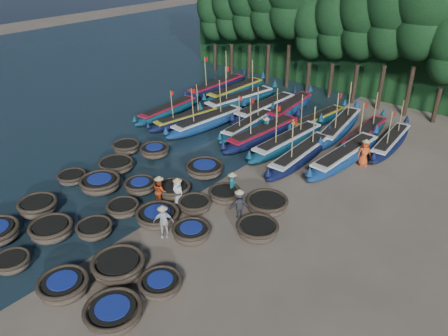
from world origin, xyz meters
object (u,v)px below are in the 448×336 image
Objects in this scene: long_boat_17 at (391,142)px; long_boat_13 at (290,108)px; long_boat_6 at (288,142)px; fisherman_1 at (232,184)px; coracle_10 at (72,177)px; coracle_2 at (12,262)px; coracle_16 at (140,186)px; coracle_19 at (257,230)px; long_boat_9 at (217,87)px; fisherman_2 at (160,190)px; coracle_4 at (113,313)px; coracle_12 at (123,208)px; coracle_24 at (267,204)px; long_boat_11 at (240,100)px; coracle_8 at (119,266)px; long_boat_1 at (168,110)px; long_boat_2 at (187,119)px; long_boat_7 at (301,155)px; long_boat_14 at (318,119)px; coracle_22 at (205,169)px; coracle_7 at (95,229)px; coracle_14 at (191,232)px; fisherman_0 at (178,190)px; long_boat_3 at (208,122)px; long_boat_12 at (266,108)px; coracle_18 at (195,205)px; coracle_20 at (126,147)px; long_boat_4 at (248,125)px; fisherman_3 at (239,204)px; coracle_3 at (64,286)px; coracle_11 at (100,184)px; long_boat_5 at (264,134)px; coracle_17 at (173,190)px; coracle_5 at (38,206)px; long_boat_16 at (365,135)px; coracle_13 at (158,216)px; long_boat_15 at (340,127)px; fisherman_6 at (364,152)px; coracle_21 at (155,151)px; coracle_6 at (51,230)px; long_boat_10 at (236,91)px; fisherman_4 at (163,221)px; coracle_15 at (116,165)px; fisherman_5 at (266,128)px; coracle_23 at (225,194)px; long_boat_8 at (345,156)px.

long_boat_13 is at bearing 168.61° from long_boat_17.
long_boat_6 reaches higher than fisherman_1.
coracle_2 is at bearing -52.53° from coracle_10.
coracle_16 is 7.78m from coracle_19.
fisherman_2 is at bearing -58.59° from long_boat_9.
coracle_4 reaches higher than coracle_12.
coracle_24 is 16.01m from long_boat_11.
coracle_8 is 1.55× the size of fisherman_1.
long_boat_2 is (2.37, -0.32, -0.03)m from long_boat_1.
long_boat_14 is (-2.24, 6.31, -0.07)m from long_boat_7.
long_boat_2 is at bearing 142.06° from coracle_22.
fisherman_1 reaches higher than long_boat_14.
coracle_7 is 0.99× the size of coracle_14.
long_boat_3 is at bearing 122.90° from fisherman_0.
long_boat_12 reaches higher than coracle_10.
coracle_18 is at bearing 129.65° from coracle_14.
coracle_20 is at bearing 98.26° from coracle_10.
coracle_16 is at bearing 26.09° from coracle_10.
coracle_12 is 2.21m from fisherman_2.
long_boat_3 is at bearing 130.20° from coracle_22.
long_boat_4 reaches higher than coracle_10.
coracle_19 is at bearing -65.56° from long_boat_14.
long_boat_7 is 4.92× the size of fisherman_1.
fisherman_3 reaches higher than long_boat_12.
coracle_11 reaches higher than coracle_3.
long_boat_5 is at bearing -152.67° from long_boat_17.
coracle_17 is (-4.81, 7.91, -0.01)m from coracle_4.
fisherman_0 is at bearing 48.00° from coracle_5.
long_boat_16 is 12.19m from fisherman_1.
fisherman_2 is (-1.27, 1.37, 0.44)m from coracle_13.
long_boat_15 is (-1.73, 11.87, 0.13)m from coracle_24.
long_boat_2 is at bearing 148.10° from fisherman_6.
coracle_24 is 0.28× the size of long_boat_6.
long_boat_3 reaches higher than coracle_19.
long_boat_6 is at bearing 91.25° from coracle_3.
coracle_21 is at bearing 130.09° from coracle_8.
coracle_5 is at bearing 164.64° from coracle_6.
coracle_12 is 0.24× the size of long_boat_7.
long_boat_10 is at bearing 159.41° from long_boat_12.
coracle_20 is 1.05× the size of fisherman_2.
fisherman_3 reaches higher than long_boat_14.
long_boat_4 is at bearing -34.33° from long_boat_9.
coracle_15 is at bearing 115.74° from fisherman_4.
long_boat_16 reaches higher than coracle_22.
fisherman_5 is at bearing 75.79° from coracle_11.
coracle_15 is at bearing -108.89° from long_boat_4.
coracle_7 is at bearing 151.87° from fisherman_5.
fisherman_0 is at bearing 20.98° from coracle_10.
long_boat_12 is at bearing 115.44° from coracle_23.
fisherman_5 is at bearing -177.46° from long_boat_8.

